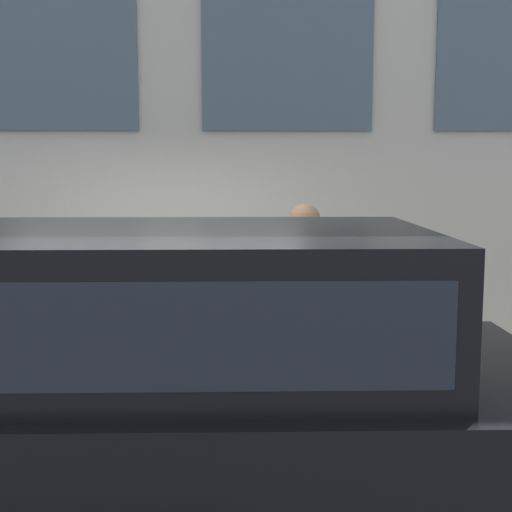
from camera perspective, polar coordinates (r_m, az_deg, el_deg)
ground_plane at (r=5.91m, az=-8.52°, el=-14.67°), size 80.00×80.00×0.00m
sidewalk at (r=6.92m, az=-7.38°, el=-10.53°), size 2.23×60.00×0.17m
building_facade at (r=7.97m, az=-6.85°, el=17.67°), size 0.33×40.00×7.27m
fire_hydrant at (r=6.09m, az=-3.99°, el=-7.93°), size 0.28×0.41×0.84m
person at (r=6.19m, az=3.88°, el=-2.07°), size 0.41×0.27×1.69m
parked_truck_black_near at (r=4.08m, az=-7.14°, el=-9.26°), size 2.06×4.49×1.85m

